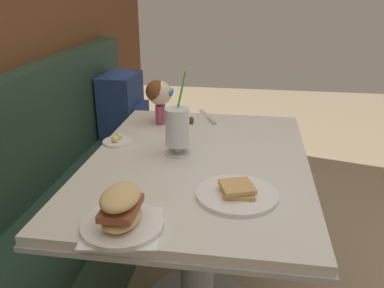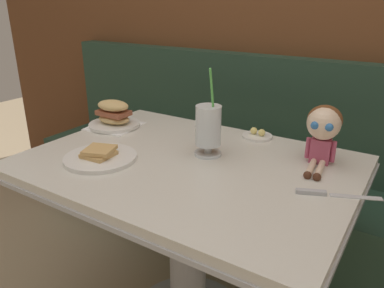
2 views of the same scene
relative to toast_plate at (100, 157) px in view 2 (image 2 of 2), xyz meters
The scene contains 9 objects.
wood_panel_wall 1.15m from the toast_plate, 75.87° to the left, with size 4.40×0.08×2.40m, color brown.
booth_bench 0.93m from the toast_plate, 71.77° to the left, with size 2.60×0.48×1.00m.
diner_table 0.37m from the toast_plate, 31.01° to the left, with size 1.11×0.81×0.74m.
toast_plate is the anchor object (origin of this frame).
milkshake_glass 0.39m from the toast_plate, 39.23° to the left, with size 0.10×0.10×0.31m.
sandwich_plate 0.36m from the toast_plate, 125.89° to the left, with size 0.23×0.23×0.12m.
butter_saucer 0.62m from the toast_plate, 53.73° to the left, with size 0.12×0.12×0.04m.
butter_knife 0.73m from the toast_plate, 12.74° to the left, with size 0.22×0.11×0.01m.
seated_doll 0.76m from the toast_plate, 30.80° to the left, with size 0.12×0.22×0.20m.
Camera 2 is at (0.65, -0.81, 1.26)m, focal length 35.17 mm.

